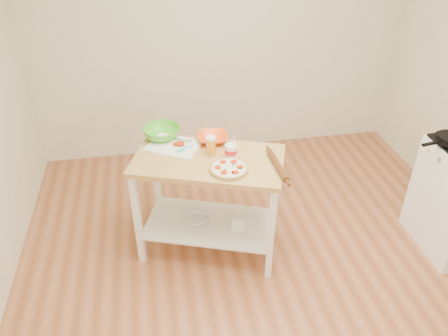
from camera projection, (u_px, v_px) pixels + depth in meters
room_shell at (283, 138)px, 2.67m from camera, size 4.04×4.54×2.74m
prep_island at (209, 185)px, 3.46m from camera, size 1.28×0.97×0.90m
pizza at (229, 169)px, 3.18m from camera, size 0.28×0.28×0.04m
cutting_board at (174, 145)px, 3.47m from camera, size 0.50×0.46×0.04m
spatula at (185, 149)px, 3.41m from camera, size 0.14×0.09×0.01m
knife at (171, 139)px, 3.54m from camera, size 0.26×0.12×0.01m
orange_bowl at (213, 138)px, 3.52m from camera, size 0.27×0.27×0.06m
green_bowl at (162, 133)px, 3.56m from camera, size 0.36×0.36×0.09m
beer_pint at (211, 146)px, 3.33m from camera, size 0.08×0.08×0.15m
yogurt_tub at (231, 151)px, 3.30m from camera, size 0.09×0.09×0.20m
rolling_pin at (277, 165)px, 3.20m from camera, size 0.06×0.40×0.05m
shelf_glass_bowl at (197, 219)px, 3.67m from camera, size 0.23×0.23×0.06m
shelf_bin at (238, 222)px, 3.60m from camera, size 0.14×0.14×0.11m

